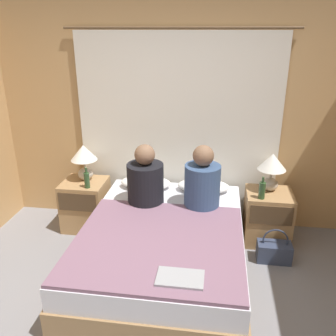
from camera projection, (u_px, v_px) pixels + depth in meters
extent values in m
cube|color=tan|center=(178.00, 119.00, 4.01)|extent=(4.20, 0.06, 2.50)
cube|color=white|center=(177.00, 134.00, 4.01)|extent=(2.25, 0.02, 2.19)
cylinder|color=brown|center=(178.00, 28.00, 3.59)|extent=(2.45, 0.02, 0.02)
cube|color=#99754C|center=(164.00, 259.00, 3.39)|extent=(1.47, 1.98, 0.32)
cube|color=silver|center=(163.00, 235.00, 3.29)|extent=(1.43, 1.94, 0.20)
cube|color=#A87F51|center=(86.00, 204.00, 4.15)|extent=(0.49, 0.45, 0.58)
cube|color=#4C3823|center=(77.00, 202.00, 3.89)|extent=(0.43, 0.02, 0.21)
cube|color=#A87F51|center=(267.00, 217.00, 3.88)|extent=(0.49, 0.45, 0.58)
cube|color=#4C3823|center=(271.00, 215.00, 3.61)|extent=(0.43, 0.02, 0.21)
ellipsoid|color=#B2A899|center=(86.00, 174.00, 4.09)|extent=(0.17, 0.17, 0.14)
cylinder|color=#B2A893|center=(85.00, 164.00, 4.05)|extent=(0.02, 0.02, 0.10)
cone|color=white|center=(84.00, 152.00, 3.99)|extent=(0.30, 0.30, 0.17)
ellipsoid|color=#B2A899|center=(270.00, 184.00, 3.82)|extent=(0.17, 0.17, 0.14)
cylinder|color=#B2A893|center=(271.00, 174.00, 3.77)|extent=(0.02, 0.02, 0.10)
cone|color=white|center=(272.00, 162.00, 3.72)|extent=(0.30, 0.30, 0.17)
ellipsoid|color=white|center=(146.00, 183.00, 4.01)|extent=(0.57, 0.32, 0.12)
ellipsoid|color=white|center=(203.00, 186.00, 3.92)|extent=(0.57, 0.32, 0.12)
cube|color=slate|center=(158.00, 241.00, 2.98)|extent=(1.41, 1.34, 0.03)
cylinder|color=black|center=(145.00, 184.00, 3.60)|extent=(0.37, 0.37, 0.43)
sphere|color=#846047|center=(145.00, 155.00, 3.48)|extent=(0.21, 0.21, 0.21)
cylinder|color=#38517A|center=(202.00, 187.00, 3.52)|extent=(0.35, 0.35, 0.45)
sphere|color=#846047|center=(203.00, 156.00, 3.40)|extent=(0.21, 0.21, 0.21)
cylinder|color=#2D4C28|center=(87.00, 180.00, 3.87)|extent=(0.06, 0.06, 0.18)
cylinder|color=#2D4C28|center=(86.00, 170.00, 3.82)|extent=(0.02, 0.02, 0.06)
cylinder|color=#2D4C28|center=(262.00, 190.00, 3.62)|extent=(0.07, 0.07, 0.18)
cylinder|color=#2D4C28|center=(263.00, 180.00, 3.58)|extent=(0.02, 0.02, 0.06)
cube|color=#9EA0A5|center=(180.00, 278.00, 2.51)|extent=(0.34, 0.21, 0.02)
cube|color=#333D56|center=(274.00, 252.00, 3.59)|extent=(0.34, 0.18, 0.20)
torus|color=#2B3449|center=(275.00, 240.00, 3.54)|extent=(0.25, 0.02, 0.25)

